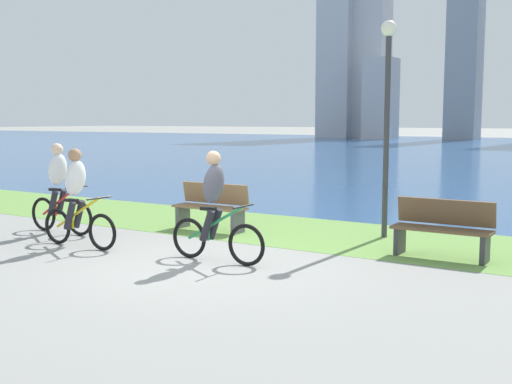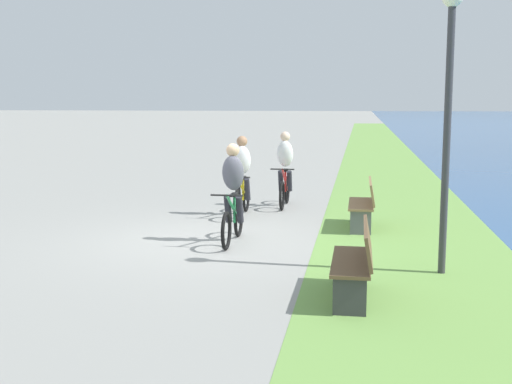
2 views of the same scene
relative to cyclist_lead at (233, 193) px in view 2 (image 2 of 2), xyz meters
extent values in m
plane|color=gray|center=(-0.05, -0.40, -0.83)|extent=(300.00, 300.00, 0.00)
cube|color=#6B9947|center=(-0.05, 2.93, -0.83)|extent=(120.00, 3.12, 0.01)
torus|color=black|center=(0.56, 0.00, -0.52)|extent=(0.62, 0.06, 0.62)
torus|color=black|center=(-0.48, 0.00, -0.52)|extent=(0.62, 0.06, 0.62)
cylinder|color=#268C4C|center=(0.01, 0.00, -0.24)|extent=(1.02, 0.04, 0.60)
cylinder|color=#268C4C|center=(-0.12, 0.00, -0.29)|extent=(0.04, 0.04, 0.46)
cube|color=black|center=(-0.12, 0.00, -0.04)|extent=(0.24, 0.10, 0.05)
cylinder|color=black|center=(0.51, 0.00, 0.04)|extent=(0.03, 0.52, 0.03)
ellipsoid|color=#595966|center=(-0.01, 0.00, 0.34)|extent=(0.40, 0.36, 0.65)
sphere|color=#D8AD84|center=(-0.01, 0.00, 0.72)|extent=(0.22, 0.22, 0.22)
cylinder|color=#26262D|center=(-0.07, 0.10, -0.28)|extent=(0.27, 0.11, 0.49)
cylinder|color=#26262D|center=(-0.07, -0.10, -0.28)|extent=(0.27, 0.11, 0.49)
torus|color=black|center=(-2.01, -0.32, -0.53)|extent=(0.61, 0.06, 0.61)
torus|color=black|center=(-3.07, -0.32, -0.53)|extent=(0.61, 0.06, 0.61)
cylinder|color=gold|center=(-2.57, -0.32, -0.25)|extent=(1.03, 0.04, 0.59)
cylinder|color=gold|center=(-2.70, -0.32, -0.30)|extent=(0.04, 0.04, 0.45)
cube|color=black|center=(-2.70, -0.32, -0.05)|extent=(0.24, 0.10, 0.05)
cylinder|color=black|center=(-2.06, -0.32, 0.03)|extent=(0.03, 0.52, 0.03)
ellipsoid|color=white|center=(-2.59, -0.32, 0.33)|extent=(0.40, 0.36, 0.65)
sphere|color=#A57A59|center=(-2.59, -0.32, 0.71)|extent=(0.22, 0.22, 0.22)
cylinder|color=#26262D|center=(-2.65, -0.22, -0.29)|extent=(0.27, 0.11, 0.49)
cylinder|color=#26262D|center=(-2.65, -0.42, -0.29)|extent=(0.27, 0.11, 0.49)
torus|color=black|center=(-3.34, 0.42, -0.51)|extent=(0.64, 0.06, 0.64)
torus|color=black|center=(-4.32, 0.42, -0.51)|extent=(0.64, 0.06, 0.64)
cylinder|color=red|center=(-3.85, 0.42, -0.22)|extent=(0.95, 0.04, 0.61)
cylinder|color=red|center=(-3.98, 0.42, -0.27)|extent=(0.04, 0.04, 0.47)
cube|color=black|center=(-3.98, 0.42, -0.02)|extent=(0.24, 0.10, 0.05)
cylinder|color=black|center=(-3.39, 0.42, 0.06)|extent=(0.03, 0.52, 0.03)
ellipsoid|color=white|center=(-3.88, 0.42, 0.36)|extent=(0.40, 0.36, 0.65)
sphere|color=beige|center=(-3.88, 0.42, 0.74)|extent=(0.22, 0.22, 0.22)
cylinder|color=#26262D|center=(-3.93, 0.52, -0.26)|extent=(0.27, 0.11, 0.49)
cylinder|color=#26262D|center=(-3.93, 0.32, -0.26)|extent=(0.27, 0.11, 0.49)
cube|color=brown|center=(2.82, 2.00, -0.38)|extent=(1.50, 0.45, 0.04)
cube|color=brown|center=(2.82, 2.19, -0.13)|extent=(1.50, 0.11, 0.40)
cube|color=#38383D|center=(3.47, 2.00, -0.61)|extent=(0.08, 0.37, 0.45)
cube|color=#38383D|center=(2.17, 2.00, -0.61)|extent=(0.08, 0.37, 0.45)
cube|color=olive|center=(-1.63, 2.11, -0.38)|extent=(1.50, 0.45, 0.04)
cube|color=olive|center=(-1.63, 2.30, -0.13)|extent=(1.50, 0.11, 0.40)
cube|color=#595960|center=(-0.98, 2.11, -0.61)|extent=(0.08, 0.37, 0.45)
cube|color=#595960|center=(-2.28, 2.11, -0.61)|extent=(0.08, 0.37, 0.45)
cylinder|color=#38383D|center=(1.46, 3.22, 0.97)|extent=(0.10, 0.10, 3.60)
camera|label=1|loc=(5.40, -7.55, 1.29)|focal=44.14mm
camera|label=2|loc=(10.46, 2.08, 1.52)|focal=45.49mm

